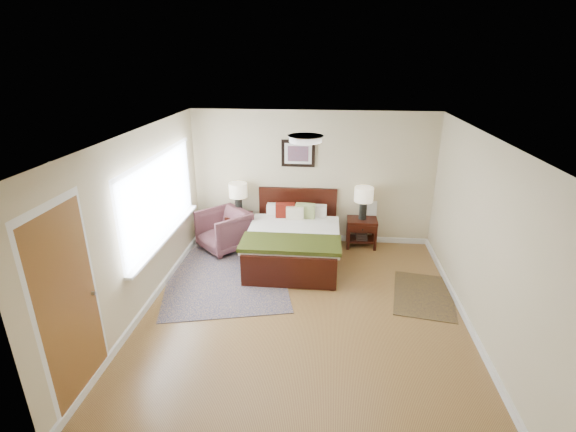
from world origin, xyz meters
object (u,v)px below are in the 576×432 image
at_px(nightstand_left, 239,220).
at_px(armchair, 224,230).
at_px(lamp_right, 364,197).
at_px(lamp_left, 238,193).
at_px(bed, 294,235).
at_px(rug_persian, 227,272).
at_px(nightstand_right, 362,230).

relative_size(nightstand_left, armchair, 0.68).
bearing_deg(lamp_right, nightstand_left, -179.51).
xyz_separation_m(lamp_left, lamp_right, (2.33, 0.00, -0.01)).
distance_m(nightstand_left, lamp_right, 2.40).
relative_size(bed, rug_persian, 0.72).
relative_size(lamp_left, armchair, 0.74).
distance_m(bed, nightstand_left, 1.31).
height_order(bed, lamp_left, lamp_left).
xyz_separation_m(lamp_left, armchair, (-0.22, -0.37, -0.62)).
xyz_separation_m(bed, nightstand_right, (1.23, 0.71, -0.14)).
bearing_deg(lamp_right, lamp_left, 180.00).
height_order(armchair, rug_persian, armchair).
distance_m(bed, rug_persian, 1.31).
distance_m(bed, lamp_left, 1.42).
bearing_deg(bed, lamp_left, 147.02).
bearing_deg(nightstand_right, nightstand_left, -179.80).
bearing_deg(lamp_right, armchair, -171.64).
distance_m(bed, lamp_right, 1.51).
distance_m(bed, armchair, 1.37).
distance_m(lamp_right, armchair, 2.65).
bearing_deg(rug_persian, bed, 13.67).
height_order(bed, armchair, bed).
relative_size(nightstand_left, lamp_left, 0.92).
height_order(bed, lamp_right, lamp_right).
relative_size(nightstand_right, rug_persian, 0.21).
relative_size(bed, nightstand_left, 3.45).
distance_m(nightstand_right, lamp_right, 0.64).
height_order(lamp_right, armchair, lamp_right).
height_order(lamp_left, armchair, lamp_left).
xyz_separation_m(bed, nightstand_left, (-1.11, 0.70, -0.04)).
bearing_deg(nightstand_right, bed, -149.99).
xyz_separation_m(bed, lamp_right, (1.23, 0.72, 0.50)).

